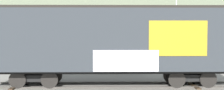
# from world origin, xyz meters

# --- Properties ---
(ground_plane) EXTENTS (260.00, 260.00, 0.00)m
(ground_plane) POSITION_xyz_m (0.00, 0.00, 0.00)
(ground_plane) COLOR gray
(track) EXTENTS (60.02, 3.64, 0.08)m
(track) POSITION_xyz_m (1.99, 0.03, 0.04)
(track) COLOR #4C4742
(track) RESTS_ON ground_plane
(freight_car) EXTENTS (13.62, 3.38, 4.49)m
(freight_car) POSITION_xyz_m (1.15, -0.00, 2.53)
(freight_car) COLOR #33383D
(freight_car) RESTS_ON ground_plane
(flagpole) EXTENTS (1.31, 0.73, 9.21)m
(flagpole) POSITION_xyz_m (6.61, 10.89, 5.78)
(flagpole) COLOR silver
(flagpole) RESTS_ON ground_plane
(hillside) EXTENTS (150.41, 42.75, 15.71)m
(hillside) POSITION_xyz_m (-0.05, 60.84, 5.46)
(hillside) COLOR slate
(hillside) RESTS_ON ground_plane
(parked_car_green) EXTENTS (4.48, 2.28, 1.77)m
(parked_car_green) POSITION_xyz_m (-4.21, 5.78, 0.87)
(parked_car_green) COLOR #1E5933
(parked_car_green) RESTS_ON ground_plane
(parked_car_tan) EXTENTS (4.86, 2.30, 1.64)m
(parked_car_tan) POSITION_xyz_m (1.21, 6.13, 0.82)
(parked_car_tan) COLOR #9E8966
(parked_car_tan) RESTS_ON ground_plane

